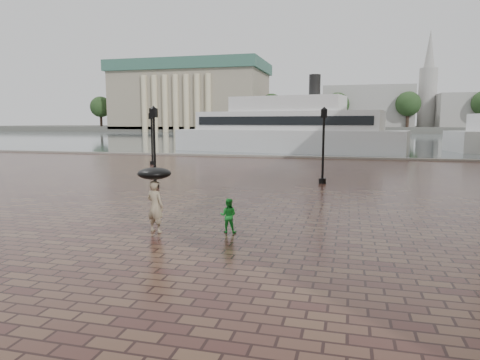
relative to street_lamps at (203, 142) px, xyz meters
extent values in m
plane|color=#321A17|center=(5.00, -15.33, -2.33)|extent=(300.00, 300.00, 0.00)
plane|color=#4A575A|center=(5.00, 76.67, -2.33)|extent=(240.00, 240.00, 0.00)
cube|color=slate|center=(5.00, 16.67, -2.33)|extent=(80.00, 0.60, 0.30)
cube|color=#4C4C47|center=(5.00, 144.67, -1.33)|extent=(300.00, 60.00, 2.00)
cube|color=gray|center=(-50.00, 129.67, 9.67)|extent=(55.00, 30.00, 22.00)
cube|color=#346051|center=(-50.00, 129.67, 21.67)|extent=(57.00, 32.00, 4.00)
cube|color=#9C9A94|center=(15.00, 134.67, 6.67)|extent=(30.00, 22.00, 14.00)
cube|color=#9C9A94|center=(50.00, 134.67, 5.17)|extent=(25.00, 22.00, 11.00)
cylinder|color=#9C9A94|center=(35.00, 134.67, 9.67)|extent=(6.00, 6.00, 20.00)
cone|color=#9C9A94|center=(35.00, 134.67, 23.67)|extent=(5.00, 5.00, 18.00)
cylinder|color=#2D2119|center=(-85.00, 122.67, 1.67)|extent=(1.00, 1.00, 8.00)
sphere|color=#1C3217|center=(-85.00, 122.67, 7.17)|extent=(8.00, 8.00, 8.00)
cylinder|color=#2D2119|center=(-62.50, 122.67, 1.67)|extent=(1.00, 1.00, 8.00)
sphere|color=#1C3217|center=(-62.50, 122.67, 7.17)|extent=(8.00, 8.00, 8.00)
cylinder|color=#2D2119|center=(-40.00, 122.67, 1.67)|extent=(1.00, 1.00, 8.00)
sphere|color=#1C3217|center=(-40.00, 122.67, 7.17)|extent=(8.00, 8.00, 8.00)
cylinder|color=#2D2119|center=(-17.50, 122.67, 1.67)|extent=(1.00, 1.00, 8.00)
sphere|color=#1C3217|center=(-17.50, 122.67, 7.17)|extent=(8.00, 8.00, 8.00)
cylinder|color=#2D2119|center=(5.00, 122.67, 1.67)|extent=(1.00, 1.00, 8.00)
sphere|color=#1C3217|center=(5.00, 122.67, 7.17)|extent=(8.00, 8.00, 8.00)
cylinder|color=#2D2119|center=(27.50, 122.67, 1.67)|extent=(1.00, 1.00, 8.00)
sphere|color=#1C3217|center=(27.50, 122.67, 7.17)|extent=(8.00, 8.00, 8.00)
cylinder|color=black|center=(-1.00, -5.33, -2.18)|extent=(0.44, 0.44, 0.30)
cylinder|color=black|center=(-1.00, -5.33, -0.33)|extent=(0.14, 0.14, 4.00)
cube|color=black|center=(-1.00, -5.33, 1.82)|extent=(0.35, 0.35, 0.50)
sphere|color=beige|center=(-1.00, -5.33, 1.82)|extent=(0.28, 0.28, 0.28)
cylinder|color=black|center=(8.00, -1.33, -2.18)|extent=(0.44, 0.44, 0.30)
cylinder|color=black|center=(8.00, -1.33, -0.33)|extent=(0.14, 0.14, 4.00)
cube|color=black|center=(8.00, -1.33, 1.82)|extent=(0.35, 0.35, 0.50)
sphere|color=beige|center=(8.00, -1.33, 1.82)|extent=(0.28, 0.28, 0.28)
cylinder|color=black|center=(-7.00, 6.67, -2.18)|extent=(0.44, 0.44, 0.30)
cylinder|color=black|center=(-7.00, 6.67, -0.33)|extent=(0.14, 0.14, 4.00)
cube|color=black|center=(-7.00, 6.67, 1.82)|extent=(0.35, 0.35, 0.50)
sphere|color=beige|center=(-7.00, 6.67, 1.82)|extent=(0.28, 0.28, 0.28)
imported|color=tan|center=(3.33, -14.38, -1.45)|extent=(0.73, 0.57, 1.75)
imported|color=green|center=(5.70, -13.83, -1.75)|extent=(0.59, 0.47, 1.15)
cube|color=silver|center=(1.99, 25.33, -0.98)|extent=(28.74, 11.57, 2.69)
cube|color=silver|center=(1.99, 25.33, 1.48)|extent=(23.07, 9.70, 2.24)
cube|color=silver|center=(1.99, 25.33, 3.50)|extent=(14.14, 7.45, 1.79)
cylinder|color=black|center=(5.30, 24.73, 5.51)|extent=(1.34, 1.34, 2.69)
cube|color=black|center=(1.47, 22.41, 1.48)|extent=(20.95, 3.87, 1.01)
cube|color=black|center=(2.52, 28.25, 1.48)|extent=(20.95, 3.87, 1.01)
cylinder|color=black|center=(3.33, -14.38, -0.84)|extent=(0.02, 0.02, 0.95)
ellipsoid|color=black|center=(3.33, -14.38, -0.35)|extent=(1.10, 1.10, 0.39)
camera|label=1|loc=(9.52, -27.18, 1.33)|focal=32.00mm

